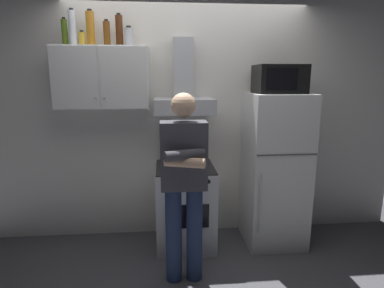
# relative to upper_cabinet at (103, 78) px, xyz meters

# --- Properties ---
(ground_plane) EXTENTS (7.00, 7.00, 0.00)m
(ground_plane) POSITION_rel_upper_cabinet_xyz_m (0.85, -0.37, -1.75)
(ground_plane) COLOR #4C4C51
(back_wall_tiled) EXTENTS (4.80, 0.10, 2.70)m
(back_wall_tiled) POSITION_rel_upper_cabinet_xyz_m (0.85, 0.23, -0.40)
(back_wall_tiled) COLOR silver
(back_wall_tiled) RESTS_ON ground_plane
(upper_cabinet) EXTENTS (0.90, 0.37, 0.60)m
(upper_cabinet) POSITION_rel_upper_cabinet_xyz_m (0.00, 0.00, 0.00)
(upper_cabinet) COLOR silver
(stove_oven) EXTENTS (0.60, 0.62, 0.87)m
(stove_oven) POSITION_rel_upper_cabinet_xyz_m (0.80, -0.13, -1.32)
(stove_oven) COLOR silver
(stove_oven) RESTS_ON ground_plane
(range_hood) EXTENTS (0.60, 0.44, 0.75)m
(range_hood) POSITION_rel_upper_cabinet_xyz_m (0.80, 0.00, -0.15)
(range_hood) COLOR #B7BABF
(refrigerator) EXTENTS (0.60, 0.62, 1.60)m
(refrigerator) POSITION_rel_upper_cabinet_xyz_m (1.75, -0.12, -0.95)
(refrigerator) COLOR silver
(refrigerator) RESTS_ON ground_plane
(microwave) EXTENTS (0.48, 0.37, 0.28)m
(microwave) POSITION_rel_upper_cabinet_xyz_m (1.75, -0.11, -0.01)
(microwave) COLOR black
(microwave) RESTS_ON refrigerator
(person_standing) EXTENTS (0.38, 0.33, 1.64)m
(person_standing) POSITION_rel_upper_cabinet_xyz_m (0.75, -0.73, -0.85)
(person_standing) COLOR navy
(person_standing) RESTS_ON ground_plane
(bottle_canister_steel) EXTENTS (0.09, 0.09, 0.19)m
(bottle_canister_steel) POSITION_rel_upper_cabinet_xyz_m (0.27, 0.02, 0.39)
(bottle_canister_steel) COLOR #B2B5BA
(bottle_canister_steel) RESTS_ON upper_cabinet
(bottle_beer_brown) EXTENTS (0.06, 0.06, 0.25)m
(bottle_beer_brown) POSITION_rel_upper_cabinet_xyz_m (0.06, 0.02, 0.42)
(bottle_beer_brown) COLOR brown
(bottle_beer_brown) RESTS_ON upper_cabinet
(bottle_vodka_clear) EXTENTS (0.07, 0.07, 0.34)m
(bottle_vodka_clear) POSITION_rel_upper_cabinet_xyz_m (-0.25, 0.00, 0.46)
(bottle_vodka_clear) COLOR silver
(bottle_vodka_clear) RESTS_ON upper_cabinet
(bottle_liquor_amber) EXTENTS (0.08, 0.08, 0.34)m
(bottle_liquor_amber) POSITION_rel_upper_cabinet_xyz_m (-0.09, 0.02, 0.46)
(bottle_liquor_amber) COLOR #B7721E
(bottle_liquor_amber) RESTS_ON upper_cabinet
(bottle_rum_dark) EXTENTS (0.07, 0.07, 0.31)m
(bottle_rum_dark) POSITION_rel_upper_cabinet_xyz_m (0.18, 0.04, 0.45)
(bottle_rum_dark) COLOR #47230F
(bottle_rum_dark) RESTS_ON upper_cabinet
(bottle_olive_oil) EXTENTS (0.06, 0.06, 0.27)m
(bottle_olive_oil) POSITION_rel_upper_cabinet_xyz_m (-0.34, 0.04, 0.43)
(bottle_olive_oil) COLOR #4C6B19
(bottle_olive_oil) RESTS_ON upper_cabinet
(bottle_spice_jar) EXTENTS (0.06, 0.06, 0.15)m
(bottle_spice_jar) POSITION_rel_upper_cabinet_xyz_m (-0.17, 0.01, 0.37)
(bottle_spice_jar) COLOR gold
(bottle_spice_jar) RESTS_ON upper_cabinet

